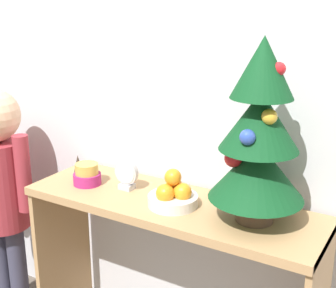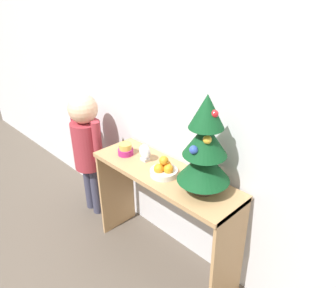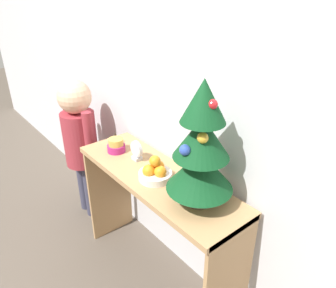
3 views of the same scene
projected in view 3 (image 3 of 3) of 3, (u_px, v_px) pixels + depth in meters
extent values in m
cube|color=silver|center=(190.00, 66.00, 1.57)|extent=(7.00, 0.05, 2.50)
cube|color=tan|center=(156.00, 177.00, 1.69)|extent=(1.06, 0.34, 0.03)
cube|color=tan|center=(110.00, 188.00, 2.21)|extent=(0.02, 0.31, 0.72)
cylinder|color=#4C3828|center=(199.00, 197.00, 1.47)|extent=(0.12, 0.12, 0.05)
cylinder|color=brown|center=(199.00, 189.00, 1.45)|extent=(0.02, 0.02, 0.04)
cone|color=#0F421E|center=(200.00, 170.00, 1.41)|extent=(0.30, 0.30, 0.18)
cone|color=#0F421E|center=(202.00, 137.00, 1.34)|extent=(0.24, 0.24, 0.18)
cone|color=#0F421E|center=(204.00, 101.00, 1.26)|extent=(0.19, 0.19, 0.18)
sphere|color=red|center=(213.00, 104.00, 1.24)|extent=(0.04, 0.04, 0.04)
sphere|color=gold|center=(203.00, 138.00, 1.28)|extent=(0.05, 0.05, 0.05)
sphere|color=red|center=(184.00, 159.00, 1.42)|extent=(0.06, 0.06, 0.06)
sphere|color=#2D4CA8|center=(185.00, 150.00, 1.30)|extent=(0.05, 0.05, 0.05)
cylinder|color=silver|center=(155.00, 175.00, 1.65)|extent=(0.17, 0.17, 0.04)
sphere|color=orange|center=(160.00, 172.00, 1.61)|extent=(0.06, 0.06, 0.06)
sphere|color=orange|center=(158.00, 166.00, 1.66)|extent=(0.06, 0.06, 0.06)
sphere|color=orange|center=(149.00, 171.00, 1.62)|extent=(0.06, 0.06, 0.06)
sphere|color=orange|center=(155.00, 161.00, 1.61)|extent=(0.06, 0.06, 0.06)
cylinder|color=#9E2366|center=(116.00, 148.00, 1.90)|extent=(0.10, 0.10, 0.04)
cylinder|color=gold|center=(116.00, 142.00, 1.89)|extent=(0.09, 0.09, 0.04)
cube|color=#B2B2B7|center=(137.00, 158.00, 1.82)|extent=(0.05, 0.04, 0.02)
cylinder|color=#B2B2B7|center=(136.00, 149.00, 1.80)|extent=(0.09, 0.02, 0.09)
cylinder|color=white|center=(135.00, 149.00, 1.79)|extent=(0.08, 0.00, 0.08)
cone|color=#382D23|center=(115.00, 137.00, 1.98)|extent=(0.04, 0.04, 0.09)
cylinder|color=#38384C|center=(84.00, 184.00, 2.51)|extent=(0.08, 0.08, 0.43)
cylinder|color=#38384C|center=(90.00, 190.00, 2.44)|extent=(0.08, 0.08, 0.43)
cylinder|color=#992D38|center=(80.00, 139.00, 2.29)|extent=(0.23, 0.23, 0.39)
sphere|color=#E0B28E|center=(74.00, 97.00, 2.15)|extent=(0.22, 0.22, 0.22)
cylinder|color=#992D38|center=(70.00, 122.00, 2.35)|extent=(0.06, 0.06, 0.33)
cylinder|color=#992D38|center=(89.00, 136.00, 2.15)|extent=(0.06, 0.06, 0.33)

